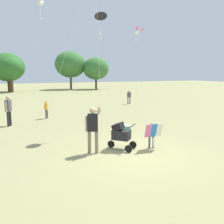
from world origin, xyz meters
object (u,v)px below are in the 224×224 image
Objects in this scene: stroller at (121,133)px; person_sitting_far at (46,108)px; person_couple_left at (129,96)px; person_adult_flyer at (93,126)px; person_kid_running at (8,108)px; kite_blue_high at (137,31)px; cooler_box at (125,129)px; kite_orange_delta at (41,2)px; kite_adult_black at (101,18)px; child_with_butterfly_kite at (152,132)px.

stroller is 0.91× the size of person_sitting_far.
stroller is 0.81× the size of person_couple_left.
person_adult_flyer is 7.26m from person_sitting_far.
kite_blue_high is at bearing 19.61° from person_kid_running.
stroller is at bearing 0.74° from person_adult_flyer.
cooler_box is at bearing -123.47° from kite_blue_high.
person_couple_left is (8.15, 4.77, -5.94)m from kite_orange_delta.
kite_adult_black reaches higher than person_sitting_far.
person_adult_flyer reaches higher than person_sitting_far.
person_kid_running is at bearing 122.63° from stroller.
child_with_butterfly_kite is 0.80× the size of person_couple_left.
kite_orange_delta is 8.37m from cooler_box.
person_adult_flyer is 8.62m from kite_orange_delta.
kite_adult_black is at bearing -125.50° from person_couple_left.
person_adult_flyer is at bearing -84.50° from kite_orange_delta.
person_couple_left is 0.77× the size of person_kid_running.
person_sitting_far is at bearing 102.66° from stroller.
kite_orange_delta is at bearing 14.42° from person_kid_running.
person_couple_left is 11.50m from person_kid_running.
stroller is at bearing -77.34° from person_sitting_far.
person_kid_running is 6.37m from cooler_box.
kite_orange_delta is 4.29× the size of person_kid_running.
person_kid_running reaches higher than person_couple_left.
child_with_butterfly_kite is at bearing -21.51° from stroller.
kite_adult_black is 6.78m from person_kid_running.
person_sitting_far is 5.87m from cooler_box.
child_with_butterfly_kite is 0.62× the size of person_kid_running.
person_couple_left is (5.32, 11.64, 0.12)m from child_with_butterfly_kite.
kite_orange_delta is (-0.62, 6.45, 5.68)m from person_adult_flyer.
person_kid_running reaches higher than person_sitting_far.
kite_orange_delta is 6.22× the size of person_sitting_far.
kite_orange_delta is (-1.73, 6.44, 6.08)m from stroller.
person_adult_flyer reaches higher than child_with_butterfly_kite.
person_adult_flyer is 12.98m from kite_blue_high.
child_with_butterfly_kite is 0.14× the size of kite_orange_delta.
person_adult_flyer is 1.69× the size of stroller.
person_adult_flyer is at bearing -65.71° from person_kid_running.
stroller is 2.53m from cooler_box.
kite_adult_black reaches higher than child_with_butterfly_kite.
person_sitting_far is (-1.62, 7.21, 0.06)m from stroller.
stroller is 2.30× the size of cooler_box.
person_sitting_far is at bearing -163.97° from kite_blue_high.
kite_blue_high is 3.98× the size of person_kid_running.
person_kid_running is 3.68× the size of cooler_box.
person_sitting_far is at bearing 109.58° from child_with_butterfly_kite.
cooler_box is at bearing 58.96° from stroller.
person_adult_flyer is at bearing -138.11° from cooler_box.
person_kid_running is at bearing 114.29° from person_adult_flyer.
person_kid_running is (-4.89, 6.34, 0.34)m from child_with_butterfly_kite.
person_sitting_far is at bearing 81.76° from kite_orange_delta.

